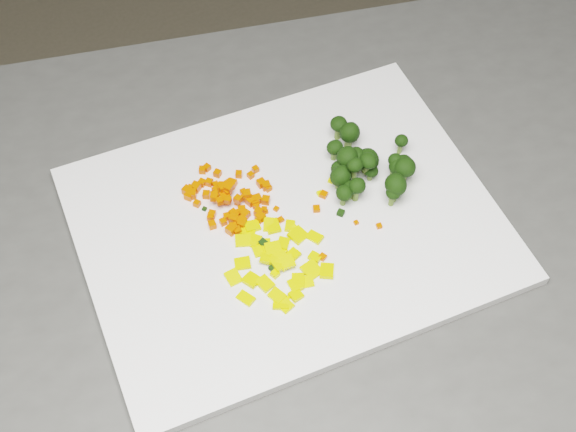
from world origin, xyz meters
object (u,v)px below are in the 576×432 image
counter_block (319,379)px  carrot_pile (227,191)px  cutting_board (288,224)px  pepper_pile (276,263)px  broccoli_pile (361,154)px

counter_block → carrot_pile: size_ratio=9.46×
cutting_board → pepper_pile: (-0.04, -0.05, 0.01)m
carrot_pile → pepper_pile: size_ratio=0.86×
counter_block → broccoli_pile: broccoli_pile is taller
broccoli_pile → counter_block: bearing=-147.9°
counter_block → cutting_board: (-0.05, 0.01, 0.46)m
cutting_board → carrot_pile: (-0.05, 0.06, 0.02)m
counter_block → pepper_pile: (-0.09, -0.04, 0.47)m
counter_block → pepper_pile: size_ratio=8.16×
counter_block → pepper_pile: pepper_pile is taller
carrot_pile → broccoli_pile: broccoli_pile is taller
broccoli_pile → cutting_board: bearing=-167.1°
pepper_pile → broccoli_pile: broccoli_pile is taller
cutting_board → broccoli_pile: (0.11, 0.03, 0.03)m
pepper_pile → carrot_pile: bearing=92.6°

